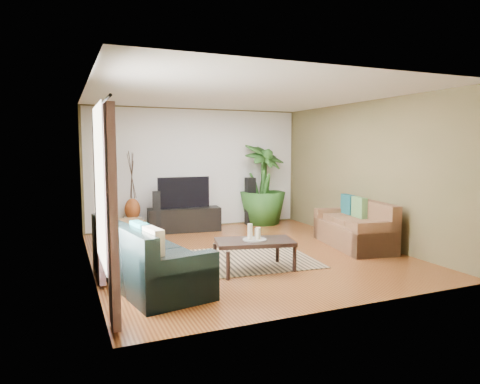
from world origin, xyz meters
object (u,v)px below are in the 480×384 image
speaker_left (157,213)px  potted_plant (263,184)px  sofa_right (353,224)px  coffee_table (254,255)px  tv_stand (184,220)px  speaker_right (250,201)px  television (184,192)px  pedestal (133,225)px  side_table (127,234)px  vase (133,209)px  sofa_left (149,253)px

speaker_left → potted_plant: bearing=18.7°
sofa_right → potted_plant: 2.86m
coffee_table → tv_stand: bearing=105.7°
speaker_right → potted_plant: size_ratio=0.58×
coffee_table → television: 3.38m
speaker_right → pedestal: speaker_right is taller
television → speaker_left: 0.74m
speaker_left → speaker_right: (2.28, 0.28, 0.10)m
side_table → vase: bearing=77.3°
tv_stand → television: size_ratio=1.36×
potted_plant → side_table: potted_plant is taller
sofa_left → coffee_table: bearing=-100.5°
sofa_left → sofa_right: (3.90, 0.72, 0.00)m
tv_stand → speaker_right: speaker_right is taller
potted_plant → pedestal: bearing=179.7°
sofa_right → coffee_table: bearing=-63.1°
television → speaker_right: size_ratio=1.02×
television → pedestal: television is taller
sofa_left → vase: 3.52m
speaker_left → speaker_right: speaker_right is taller
coffee_table → vase: (-1.23, 3.50, 0.29)m
potted_plant → vase: bearing=179.7°
pedestal → vase: 0.34m
sofa_right → speaker_right: size_ratio=1.61×
sofa_right → tv_stand: (-2.50, 2.58, -0.17)m
sofa_right → side_table: sofa_right is taller
tv_stand → pedestal: (-1.07, 0.20, -0.08)m
speaker_right → side_table: 3.33m
potted_plant → side_table: 3.68m
sofa_left → coffee_table: (1.56, 0.00, -0.19)m
vase → side_table: size_ratio=0.88×
side_table → potted_plant: bearing=21.6°
sofa_left → sofa_right: size_ratio=1.20×
coffee_table → speaker_left: speaker_left is taller
television → pedestal: 1.28m
potted_plant → television: bearing=-175.2°
speaker_right → pedestal: 2.76m
tv_stand → side_table: (-1.37, -1.15, 0.00)m
television → pedestal: (-1.07, 0.18, -0.67)m
sofa_right → speaker_left: (-3.12, 2.50, 0.03)m
speaker_left → potted_plant: (2.60, 0.27, 0.51)m
speaker_left → side_table: 1.32m
speaker_left → vase: 0.54m
television → vase: bearing=170.5°
coffee_table → potted_plant: (1.82, 3.49, 0.73)m
tv_stand → television: (0.00, 0.02, 0.59)m
sofa_left → tv_stand: 3.59m
coffee_table → tv_stand: (-0.16, 3.30, 0.03)m
sofa_left → tv_stand: size_ratio=1.39×
sofa_left → vase: size_ratio=4.70×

